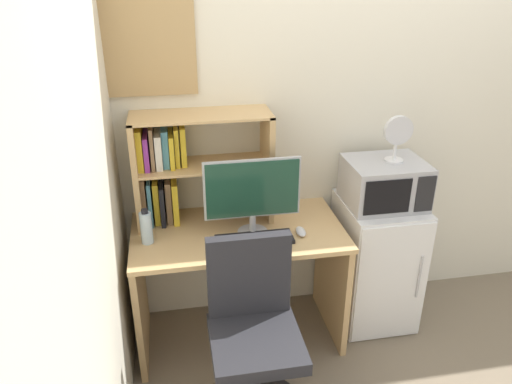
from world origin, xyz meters
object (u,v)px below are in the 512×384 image
at_px(water_bottle, 146,227).
at_px(wall_corkboard, 144,45).
at_px(desk_fan, 398,135).
at_px(microwave, 385,183).
at_px(desk_chair, 254,343).
at_px(keyboard, 255,239).
at_px(computer_mouse, 301,232).
at_px(hutch_bookshelf, 181,166).
at_px(mini_fridge, 375,261).
at_px(monitor, 252,192).

relative_size(water_bottle, wall_corkboard, 0.37).
bearing_deg(desk_fan, microwave, 172.40).
relative_size(microwave, desk_chair, 0.47).
height_order(water_bottle, wall_corkboard, wall_corkboard).
relative_size(keyboard, desk_chair, 0.44).
bearing_deg(computer_mouse, hutch_bookshelf, 154.17).
height_order(microwave, desk_chair, microwave).
bearing_deg(desk_fan, hutch_bookshelf, 173.39).
xyz_separation_m(water_bottle, microwave, (1.42, 0.11, 0.11)).
distance_m(mini_fridge, desk_chair, 1.10).
bearing_deg(microwave, mini_fridge, -90.09).
xyz_separation_m(monitor, desk_chair, (-0.08, -0.51, -0.60)).
bearing_deg(microwave, desk_fan, -7.60).
distance_m(computer_mouse, microwave, 0.61).
bearing_deg(computer_mouse, wall_corkboard, 151.52).
height_order(keyboard, mini_fridge, mini_fridge).
bearing_deg(keyboard, mini_fridge, 13.11).
xyz_separation_m(monitor, microwave, (0.83, 0.11, -0.06)).
height_order(keyboard, computer_mouse, computer_mouse).
height_order(hutch_bookshelf, monitor, hutch_bookshelf).
distance_m(mini_fridge, wall_corkboard, 1.94).
height_order(monitor, desk_fan, desk_fan).
distance_m(water_bottle, microwave, 1.42).
relative_size(hutch_bookshelf, desk_fan, 2.82).
height_order(mini_fridge, wall_corkboard, wall_corkboard).
distance_m(desk_fan, desk_chair, 1.42).
distance_m(keyboard, mini_fridge, 0.93).
xyz_separation_m(computer_mouse, desk_chair, (-0.35, -0.45, -0.36)).
bearing_deg(water_bottle, desk_chair, -45.37).
relative_size(computer_mouse, desk_chair, 0.11).
xyz_separation_m(computer_mouse, microwave, (0.56, 0.17, 0.18)).
height_order(computer_mouse, mini_fridge, mini_fridge).
bearing_deg(microwave, computer_mouse, -162.93).
relative_size(hutch_bookshelf, keyboard, 1.83).
distance_m(keyboard, desk_fan, 1.02).
xyz_separation_m(monitor, keyboard, (-0.00, -0.08, -0.25)).
xyz_separation_m(monitor, mini_fridge, (0.83, 0.11, -0.62)).
relative_size(keyboard, desk_fan, 1.54).
distance_m(computer_mouse, desk_fan, 0.79).
bearing_deg(desk_fan, monitor, -172.93).
relative_size(monitor, mini_fridge, 0.64).
xyz_separation_m(monitor, desk_fan, (0.87, 0.11, 0.24)).
height_order(mini_fridge, desk_chair, desk_chair).
xyz_separation_m(keyboard, mini_fridge, (0.83, 0.19, -0.37)).
bearing_deg(monitor, wall_corkboard, 144.66).
bearing_deg(wall_corkboard, water_bottle, -99.79).
distance_m(computer_mouse, desk_chair, 0.68).
bearing_deg(keyboard, hutch_bookshelf, 137.75).
height_order(desk_chair, wall_corkboard, wall_corkboard).
distance_m(computer_mouse, wall_corkboard, 1.34).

